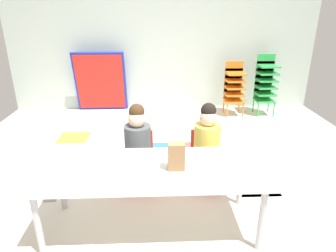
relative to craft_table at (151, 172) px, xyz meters
name	(u,v)px	position (x,y,z in m)	size (l,w,h in m)	color
ground_plane	(170,188)	(0.18, 0.59, -0.54)	(5.45, 5.54, 0.02)	silver
back_wall	(163,38)	(0.19, 3.36, 0.74)	(5.45, 0.10, 2.55)	#B2C1B7
craft_table	(151,172)	(0.00, 0.00, 0.00)	(1.82, 0.70, 0.58)	white
seated_child_near_camera	(138,140)	(-0.14, 0.58, 0.02)	(0.32, 0.31, 0.92)	red
seated_child_middle_seat	(207,139)	(0.55, 0.58, 0.02)	(0.32, 0.32, 0.92)	red
kid_chair_orange_stack	(234,86)	(1.40, 2.89, -0.01)	(0.32, 0.30, 0.92)	orange
kid_chair_green_stack	(266,82)	(1.95, 2.89, 0.05)	(0.32, 0.30, 1.04)	green
folded_activity_table	(100,82)	(-0.94, 3.16, 0.01)	(0.90, 0.29, 1.09)	#1E33BF
paper_bag_brown	(176,156)	(0.20, -0.04, 0.16)	(0.13, 0.09, 0.22)	#9E754C
paper_plate_near_edge	(159,157)	(0.06, 0.16, 0.05)	(0.18, 0.18, 0.01)	white
donut_powdered_on_plate	(159,155)	(0.06, 0.16, 0.07)	(0.10, 0.10, 0.03)	white
donut_powdered_loose	(109,162)	(-0.34, 0.07, 0.06)	(0.10, 0.10, 0.03)	white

